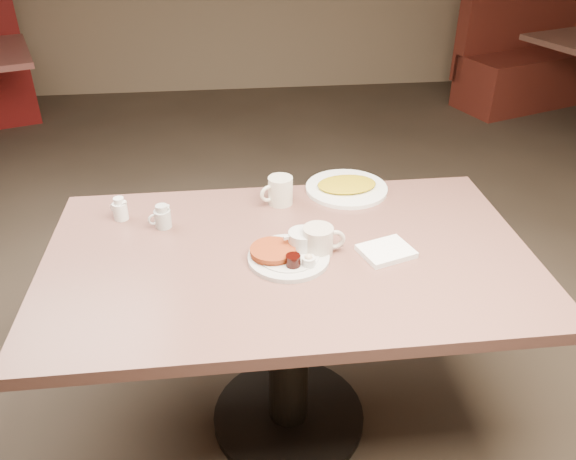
{
  "coord_description": "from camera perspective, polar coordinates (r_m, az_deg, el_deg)",
  "views": [
    {
      "loc": [
        -0.17,
        -1.47,
        1.74
      ],
      "look_at": [
        0.0,
        0.02,
        0.82
      ],
      "focal_mm": 35.92,
      "sensor_mm": 36.0,
      "label": 1
    }
  ],
  "objects": [
    {
      "name": "booth_back_right",
      "position": [
        5.63,
        23.59,
        15.37
      ],
      "size": [
        1.81,
        1.95,
        1.12
      ],
      "color": "maroon",
      "rests_on": "ground"
    },
    {
      "name": "creamer_left",
      "position": [
        1.94,
        -12.34,
        1.25
      ],
      "size": [
        0.08,
        0.06,
        0.08
      ],
      "color": "#BABBB7",
      "rests_on": "diner_table"
    },
    {
      "name": "coffee_mug_far",
      "position": [
        2.03,
        -0.84,
        3.91
      ],
      "size": [
        0.13,
        0.11,
        0.1
      ],
      "color": "silver",
      "rests_on": "diner_table"
    },
    {
      "name": "room",
      "position": [
        1.52,
        0.09,
        18.6
      ],
      "size": [
        7.04,
        8.04,
        2.84
      ],
      "color": "#4C3F33",
      "rests_on": "ground"
    },
    {
      "name": "coffee_mug_near",
      "position": [
        1.76,
        3.1,
        -1.01
      ],
      "size": [
        0.13,
        0.09,
        0.09
      ],
      "color": "beige",
      "rests_on": "diner_table"
    },
    {
      "name": "creamer_right",
      "position": [
        2.02,
        -16.29,
        1.97
      ],
      "size": [
        0.07,
        0.05,
        0.08
      ],
      "color": "white",
      "rests_on": "diner_table"
    },
    {
      "name": "napkin",
      "position": [
        1.8,
        9.69,
        -2.09
      ],
      "size": [
        0.18,
        0.16,
        0.02
      ],
      "color": "white",
      "rests_on": "diner_table"
    },
    {
      "name": "diner_table",
      "position": [
        1.88,
        0.07,
        -6.57
      ],
      "size": [
        1.5,
        0.9,
        0.75
      ],
      "color": "#84564C",
      "rests_on": "ground"
    },
    {
      "name": "hash_plate",
      "position": [
        2.14,
        5.82,
        4.26
      ],
      "size": [
        0.33,
        0.33,
        0.04
      ],
      "color": "white",
      "rests_on": "diner_table"
    },
    {
      "name": "main_plate",
      "position": [
        1.74,
        0.13,
        -2.18
      ],
      "size": [
        0.32,
        0.29,
        0.07
      ],
      "color": "silver",
      "rests_on": "diner_table"
    }
  ]
}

